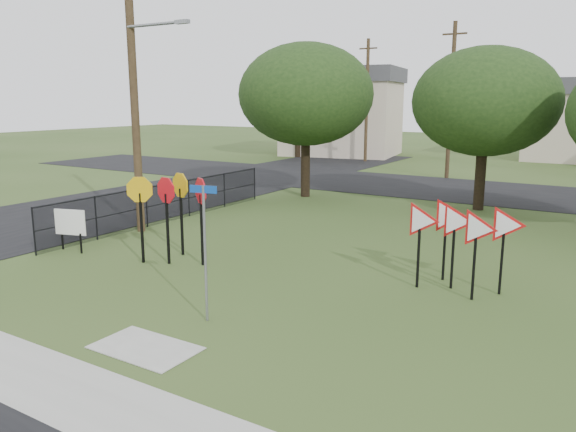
% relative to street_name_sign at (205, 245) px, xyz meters
% --- Properties ---
extents(ground, '(140.00, 140.00, 0.00)m').
position_rel_street_name_sign_xyz_m(ground, '(-0.11, 0.71, -1.68)').
color(ground, '#2F481B').
extents(sidewalk, '(30.00, 1.60, 0.02)m').
position_rel_street_name_sign_xyz_m(sidewalk, '(-0.11, -3.49, -1.67)').
color(sidewalk, '#9D9D95').
rests_on(sidewalk, ground).
extents(street_left, '(8.00, 50.00, 0.02)m').
position_rel_street_name_sign_xyz_m(street_left, '(-12.11, 10.71, -1.67)').
color(street_left, black).
rests_on(street_left, ground).
extents(street_far, '(60.00, 8.00, 0.02)m').
position_rel_street_name_sign_xyz_m(street_far, '(-0.11, 20.71, -1.67)').
color(street_far, black).
rests_on(street_far, ground).
extents(curb_pad, '(2.00, 1.20, 0.02)m').
position_rel_street_name_sign_xyz_m(curb_pad, '(-0.11, -1.69, -1.67)').
color(curb_pad, '#9D9D95').
rests_on(curb_pad, ground).
extents(street_name_sign, '(0.59, 0.16, 2.92)m').
position_rel_street_name_sign_xyz_m(street_name_sign, '(0.00, 0.00, 0.00)').
color(street_name_sign, gray).
rests_on(street_name_sign, ground).
extents(stop_sign_cluster, '(2.32, 1.56, 2.53)m').
position_rel_street_name_sign_xyz_m(stop_sign_cluster, '(-3.71, 2.96, 0.19)').
color(stop_sign_cluster, black).
rests_on(stop_sign_cluster, ground).
extents(yield_sign_cluster, '(2.83, 1.42, 2.22)m').
position_rel_street_name_sign_xyz_m(yield_sign_cluster, '(3.96, 4.81, -0.04)').
color(yield_sign_cluster, black).
rests_on(yield_sign_cluster, ground).
extents(info_board, '(1.03, 0.34, 1.33)m').
position_rel_street_name_sign_xyz_m(info_board, '(-7.19, 2.11, -0.79)').
color(info_board, black).
rests_on(info_board, ground).
extents(utility_pole_main, '(3.55, 0.33, 10.00)m').
position_rel_street_name_sign_xyz_m(utility_pole_main, '(-7.34, 5.21, 3.53)').
color(utility_pole_main, '#473520').
rests_on(utility_pole_main, ground).
extents(far_pole_a, '(1.40, 0.24, 9.00)m').
position_rel_street_name_sign_xyz_m(far_pole_a, '(-2.11, 24.71, 2.92)').
color(far_pole_a, '#473520').
rests_on(far_pole_a, ground).
extents(far_pole_c, '(1.40, 0.24, 9.00)m').
position_rel_street_name_sign_xyz_m(far_pole_c, '(-10.11, 30.71, 2.92)').
color(far_pole_c, '#473520').
rests_on(far_pole_c, ground).
extents(fence_run, '(0.05, 11.55, 1.50)m').
position_rel_street_name_sign_xyz_m(fence_run, '(-7.71, 6.96, -0.90)').
color(fence_run, black).
rests_on(fence_run, ground).
extents(house_left, '(10.58, 8.88, 7.20)m').
position_rel_street_name_sign_xyz_m(house_left, '(-14.11, 34.71, 1.97)').
color(house_left, beige).
rests_on(house_left, ground).
extents(tree_near_left, '(6.40, 6.40, 7.27)m').
position_rel_street_name_sign_xyz_m(tree_near_left, '(-6.11, 14.71, 3.18)').
color(tree_near_left, black).
rests_on(tree_near_left, ground).
extents(tree_near_mid, '(6.00, 6.00, 6.80)m').
position_rel_street_name_sign_xyz_m(tree_near_mid, '(1.89, 15.71, 2.86)').
color(tree_near_mid, black).
rests_on(tree_near_mid, ground).
extents(tree_far_left, '(6.80, 6.80, 7.73)m').
position_rel_street_name_sign_xyz_m(tree_far_left, '(-16.11, 30.71, 3.49)').
color(tree_far_left, black).
rests_on(tree_far_left, ground).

